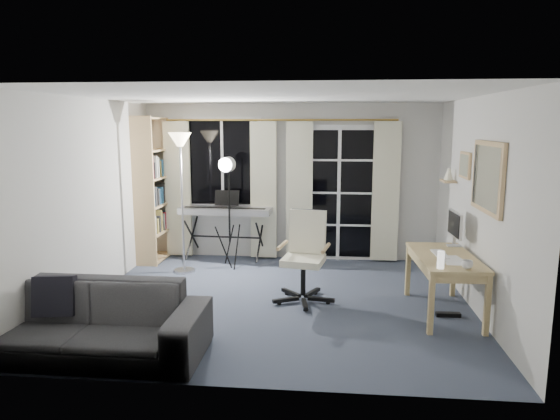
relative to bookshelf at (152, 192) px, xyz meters
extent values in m
cube|color=#363D4E|center=(2.13, -1.78, -1.06)|extent=(4.50, 4.00, 0.02)
cube|color=white|center=(1.08, 0.20, 0.45)|extent=(1.20, 0.06, 1.40)
cube|color=black|center=(1.08, 0.17, 0.45)|extent=(1.10, 0.02, 1.30)
cube|color=white|center=(1.08, 0.16, 0.45)|extent=(0.04, 0.03, 1.30)
cube|color=white|center=(2.88, 0.20, -0.02)|extent=(1.32, 0.06, 2.11)
cube|color=black|center=(2.58, 0.17, -0.02)|extent=(0.55, 0.02, 1.95)
cube|color=black|center=(3.18, 0.17, -0.02)|extent=(0.55, 0.02, 1.95)
cube|color=white|center=(2.88, 0.16, -0.02)|extent=(0.05, 0.04, 2.05)
cube|color=white|center=(2.88, 0.16, -0.50)|extent=(1.15, 0.03, 0.03)
cube|color=white|center=(2.88, 0.16, 0.00)|extent=(1.15, 0.03, 0.03)
cube|color=white|center=(2.88, 0.16, 0.50)|extent=(1.15, 0.03, 0.03)
cylinder|color=gold|center=(1.98, 0.12, 1.10)|extent=(3.50, 0.03, 0.03)
cube|color=beige|center=(0.38, 0.10, 0.03)|extent=(0.40, 0.07, 2.10)
cube|color=beige|center=(1.73, 0.10, 0.03)|extent=(0.40, 0.07, 2.10)
cube|color=beige|center=(2.28, 0.10, 0.03)|extent=(0.40, 0.07, 2.10)
cube|color=beige|center=(3.58, 0.10, 0.03)|extent=(0.40, 0.07, 2.10)
cube|color=tan|center=(0.03, -0.48, 0.06)|extent=(0.35, 0.04, 2.21)
cube|color=tan|center=(0.05, 0.51, 0.06)|extent=(0.35, 0.04, 2.21)
cube|color=tan|center=(-0.12, 0.02, 0.06)|extent=(0.06, 0.99, 2.21)
cube|color=tan|center=(0.04, 0.02, -1.01)|extent=(0.38, 1.00, 0.03)
cube|color=tan|center=(0.04, 0.02, -0.61)|extent=(0.38, 1.00, 0.03)
cube|color=tan|center=(0.04, 0.02, -0.19)|extent=(0.38, 1.00, 0.03)
cube|color=tan|center=(0.04, 0.02, 0.23)|extent=(0.38, 1.00, 0.03)
cube|color=tan|center=(0.04, 0.02, 0.65)|extent=(0.38, 1.00, 0.03)
cube|color=tan|center=(0.04, 0.02, 1.13)|extent=(0.38, 1.00, 0.03)
cube|color=#B5B9AE|center=(0.05, -0.39, -0.45)|extent=(0.25, 0.07, 0.28)
cube|color=#AF9A49|center=(0.05, -0.28, -0.48)|extent=(0.25, 0.05, 0.22)
cube|color=#2C2C2C|center=(0.06, -0.19, -0.46)|extent=(0.25, 0.05, 0.25)
cube|color=#AF9A49|center=(0.06, -0.11, -0.43)|extent=(0.25, 0.05, 0.33)
cube|color=#B5B9AE|center=(0.06, -0.02, -0.46)|extent=(0.25, 0.06, 0.26)
cube|color=#A62F3C|center=(0.06, 0.08, -0.46)|extent=(0.25, 0.05, 0.27)
cube|color=teal|center=(0.07, 0.16, -0.46)|extent=(0.25, 0.06, 0.27)
cube|color=#AF9A49|center=(0.07, 0.26, -0.46)|extent=(0.25, 0.04, 0.25)
cube|color=#A62F3C|center=(0.07, 0.34, -0.46)|extent=(0.25, 0.07, 0.26)
cube|color=#2C2C2C|center=(0.07, 0.44, -0.45)|extent=(0.25, 0.04, 0.29)
cube|color=teal|center=(0.05, -0.39, -0.02)|extent=(0.25, 0.04, 0.30)
cube|color=#2C2C2C|center=(0.05, -0.31, -0.02)|extent=(0.25, 0.07, 0.29)
cube|color=#2C2C2C|center=(0.06, -0.20, -0.04)|extent=(0.25, 0.05, 0.26)
cube|color=teal|center=(0.06, -0.12, -0.05)|extent=(0.25, 0.04, 0.24)
cube|color=teal|center=(0.06, -0.04, -0.04)|extent=(0.25, 0.05, 0.26)
cube|color=#2C2C2C|center=(0.06, 0.04, -0.02)|extent=(0.25, 0.04, 0.30)
cube|color=#2C2C2C|center=(0.06, 0.13, -0.05)|extent=(0.25, 0.06, 0.24)
cube|color=#D37D4F|center=(0.07, 0.22, -0.04)|extent=(0.25, 0.05, 0.26)
cube|color=#AF9A49|center=(0.07, 0.31, -0.04)|extent=(0.25, 0.04, 0.27)
cube|color=#2C2C2C|center=(0.07, 0.38, -0.04)|extent=(0.25, 0.04, 0.26)
cube|color=#A62F3C|center=(0.05, -0.39, 0.40)|extent=(0.25, 0.05, 0.31)
cube|color=#2C2C2C|center=(0.05, -0.31, 0.37)|extent=(0.25, 0.04, 0.24)
cube|color=#B5B9AE|center=(0.05, -0.23, 0.41)|extent=(0.25, 0.04, 0.33)
cube|color=#B5B9AE|center=(0.06, -0.15, 0.40)|extent=(0.25, 0.04, 0.30)
cube|color=#AF9A49|center=(0.06, -0.07, 0.37)|extent=(0.25, 0.04, 0.24)
cube|color=teal|center=(0.06, 0.01, 0.37)|extent=(0.25, 0.05, 0.25)
cylinder|color=#B2B2B7|center=(0.68, -0.70, -1.03)|extent=(0.38, 0.38, 0.03)
cylinder|color=#B2B2B7|center=(0.68, -0.70, -0.11)|extent=(0.04, 0.04, 1.83)
cone|color=#FFE5B2|center=(0.68, -0.70, 0.83)|extent=(0.41, 0.41, 0.19)
cylinder|color=black|center=(0.63, -0.05, -0.67)|extent=(0.06, 0.68, 0.61)
cylinder|color=black|center=(0.63, -0.05, -0.67)|extent=(0.06, 0.68, 0.61)
cylinder|color=black|center=(1.70, -0.10, -0.67)|extent=(0.06, 0.68, 0.61)
cylinder|color=black|center=(1.70, -0.10, -0.67)|extent=(0.06, 0.68, 0.61)
cylinder|color=black|center=(1.16, -0.08, -0.67)|extent=(1.08, 0.08, 0.03)
cube|color=silver|center=(1.16, -0.08, -0.26)|extent=(1.42, 0.42, 0.10)
cube|color=white|center=(1.16, -0.16, -0.22)|extent=(1.30, 0.21, 0.02)
cube|color=black|center=(1.16, -0.12, -0.21)|extent=(1.25, 0.15, 0.01)
cube|color=black|center=(1.17, 0.03, -0.08)|extent=(0.38, 0.10, 0.23)
cylinder|color=black|center=(1.40, -0.43, -0.75)|extent=(0.08, 0.26, 0.67)
cylinder|color=black|center=(1.26, -0.30, -0.75)|extent=(0.20, 0.19, 0.67)
cylinder|color=black|center=(1.22, -0.49, -0.75)|extent=(0.25, 0.10, 0.67)
cylinder|color=black|center=(1.29, -0.41, -0.10)|extent=(0.03, 0.03, 1.15)
cylinder|color=silver|center=(1.28, -0.46, 0.47)|extent=(0.24, 0.17, 0.22)
cylinder|color=white|center=(1.26, -0.52, 0.47)|extent=(0.19, 0.06, 0.19)
cube|color=black|center=(2.66, -1.79, -1.00)|extent=(0.33, 0.11, 0.04)
cylinder|color=black|center=(2.74, -1.80, -1.02)|extent=(0.06, 0.06, 0.05)
cube|color=black|center=(2.54, -1.56, -1.00)|extent=(0.20, 0.31, 0.04)
cylinder|color=black|center=(2.58, -1.48, -1.02)|extent=(0.06, 0.06, 0.05)
cube|color=black|center=(2.28, -1.59, -1.00)|extent=(0.26, 0.27, 0.04)
cylinder|color=black|center=(2.23, -1.53, -1.02)|extent=(0.06, 0.06, 0.05)
cube|color=black|center=(2.24, -1.85, -1.00)|extent=(0.31, 0.19, 0.04)
cylinder|color=black|center=(2.16, -1.88, -1.02)|extent=(0.06, 0.06, 0.05)
cube|color=black|center=(2.47, -1.97, -1.00)|extent=(0.10, 0.33, 0.04)
cylinder|color=black|center=(2.48, -2.05, -1.02)|extent=(0.06, 0.06, 0.05)
cylinder|color=black|center=(2.44, -1.75, -0.76)|extent=(0.07, 0.07, 0.40)
cube|color=white|center=(2.44, -1.75, -0.54)|extent=(0.54, 0.54, 0.08)
cube|color=white|center=(2.48, -1.53, -0.24)|extent=(0.46, 0.20, 0.53)
cube|color=black|center=(2.48, -1.49, -0.22)|extent=(0.44, 0.17, 0.49)
cylinder|color=tan|center=(2.18, -1.69, -0.38)|extent=(0.11, 0.41, 0.04)
cylinder|color=tan|center=(2.70, -1.78, -0.38)|extent=(0.11, 0.41, 0.04)
cube|color=#A38954|center=(4.01, -1.98, -0.40)|extent=(0.67, 1.27, 0.04)
cube|color=#A38954|center=(4.01, -1.98, -0.46)|extent=(0.63, 1.23, 0.09)
cube|color=#A38954|center=(3.76, -2.57, -0.73)|extent=(0.06, 0.06, 0.63)
cube|color=#A38954|center=(4.31, -2.55, -0.73)|extent=(0.06, 0.06, 0.63)
cube|color=#A38954|center=(3.71, -1.40, -0.73)|extent=(0.06, 0.06, 0.63)
cube|color=#A38954|center=(4.26, -1.38, -0.73)|extent=(0.06, 0.06, 0.63)
cube|color=silver|center=(4.21, -1.53, -0.37)|extent=(0.16, 0.11, 0.01)
cube|color=silver|center=(4.21, -1.53, -0.26)|extent=(0.04, 0.03, 0.20)
cube|color=silver|center=(4.21, -1.53, -0.12)|extent=(0.05, 0.48, 0.30)
cube|color=black|center=(4.19, -1.53, -0.12)|extent=(0.03, 0.44, 0.27)
cube|color=white|center=(3.96, -1.95, -0.37)|extent=(0.14, 0.38, 0.02)
cube|color=white|center=(3.93, -2.21, -0.37)|extent=(0.06, 0.09, 0.02)
cube|color=white|center=(4.06, -2.12, -0.38)|extent=(0.24, 0.30, 0.01)
cube|color=white|center=(4.04, -2.30, -0.38)|extent=(0.19, 0.14, 0.00)
cube|color=black|center=(3.86, -2.39, -0.33)|extent=(0.05, 0.04, 0.11)
cylinder|color=white|center=(3.85, -2.48, -0.29)|extent=(0.07, 0.07, 0.18)
cube|color=black|center=(4.05, -2.08, -1.02)|extent=(0.27, 0.08, 0.04)
imported|color=silver|center=(4.11, -2.48, -0.33)|extent=(0.11, 0.09, 0.11)
cube|color=tan|center=(4.35, -2.13, 0.50)|extent=(0.04, 0.94, 0.74)
cube|color=white|center=(4.33, -2.13, 0.50)|extent=(0.01, 0.84, 0.64)
cube|color=tan|center=(4.36, -1.23, 0.55)|extent=(0.03, 0.42, 0.32)
cube|color=#51A29C|center=(4.34, -1.23, 0.55)|extent=(0.00, 0.36, 0.26)
cube|color=tan|center=(4.29, -0.73, 0.30)|extent=(0.16, 0.30, 0.02)
cone|color=white|center=(4.29, -0.73, 0.39)|extent=(0.12, 0.12, 0.15)
imported|color=#2B2A2D|center=(0.51, -3.33, -0.61)|extent=(2.22, 0.66, 0.87)
cube|color=black|center=(0.19, -3.22, -0.54)|extent=(0.40, 0.26, 0.39)
camera|label=1|loc=(2.71, -7.44, 1.05)|focal=32.00mm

